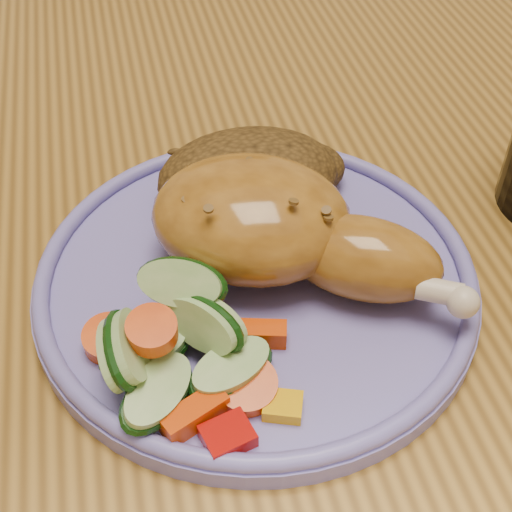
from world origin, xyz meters
name	(u,v)px	position (x,y,z in m)	size (l,w,h in m)	color
dining_table	(309,295)	(0.00, 0.00, 0.67)	(0.90, 1.40, 0.75)	olive
chair_far	(192,76)	(0.00, 0.63, 0.49)	(0.42, 0.42, 0.91)	#4C2D16
plate	(256,281)	(-0.05, -0.06, 0.76)	(0.26, 0.26, 0.01)	#6E67BA
plate_rim	(256,268)	(-0.05, -0.06, 0.77)	(0.26, 0.26, 0.01)	#6E67BA
chicken_leg	(278,227)	(-0.04, -0.05, 0.79)	(0.18, 0.16, 0.06)	#A36C22
rice_pilaf	(252,178)	(-0.04, 0.01, 0.78)	(0.12, 0.08, 0.05)	#4F3613
vegetable_pile	(175,348)	(-0.11, -0.12, 0.78)	(0.11, 0.12, 0.06)	#A50A05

